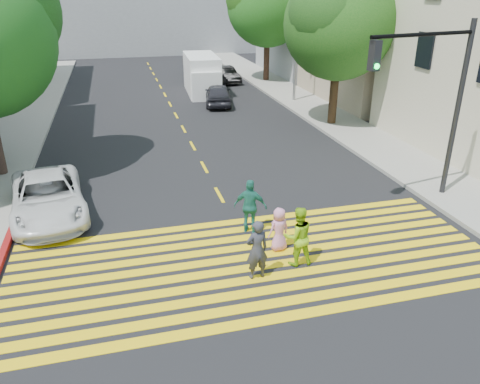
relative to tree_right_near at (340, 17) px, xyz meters
name	(u,v)px	position (x,y,z in m)	size (l,w,h in m)	color
ground	(270,288)	(-8.11, -13.74, -5.63)	(120.00, 120.00, 0.00)	black
sidewalk_left	(33,107)	(-16.61, 8.26, -5.56)	(3.00, 40.00, 0.15)	gray
sidewalk_right	(329,117)	(0.39, 1.26, -5.56)	(3.00, 60.00, 0.15)	gray
curb_red	(18,214)	(-15.01, -7.74, -5.55)	(0.20, 8.00, 0.16)	maroon
crosswalk	(256,261)	(-8.11, -12.46, -5.63)	(13.40, 5.30, 0.01)	yellow
lane_line	(167,99)	(-8.11, 8.76, -5.63)	(0.12, 34.40, 0.01)	yellow
building_right_tan	(401,21)	(6.89, 5.26, -0.63)	(10.00, 10.00, 10.00)	tan
building_right_grey	(329,12)	(6.89, 16.26, -0.63)	(10.00, 10.00, 10.00)	gray
tree_right_near	(340,17)	(0.00, 0.00, 0.00)	(7.37, 7.31, 8.32)	black
tree_right_far	(269,0)	(0.47, 13.29, 0.44)	(7.23, 6.72, 8.99)	black
pedestrian_man	(257,250)	(-8.31, -13.19, -4.79)	(0.61, 0.40, 1.68)	#33343D
pedestrian_woman	(298,236)	(-7.04, -12.83, -4.78)	(0.83, 0.65, 1.71)	#8CC516
pedestrian_child	(279,229)	(-7.28, -11.97, -4.97)	(0.65, 0.42, 1.32)	pink
pedestrian_extra	(250,206)	(-7.78, -10.71, -4.76)	(1.02, 0.42, 1.74)	#217365
white_sedan	(48,197)	(-13.97, -7.93, -4.95)	(2.26, 4.90, 1.36)	silver
dark_car_near	(218,94)	(-5.10, 6.25, -4.95)	(1.62, 4.02, 1.37)	#222128
silver_car	(197,68)	(-4.54, 17.26, -5.01)	(1.74, 4.27, 1.24)	gray
dark_car_parked	(226,75)	(-2.87, 13.64, -5.01)	(1.31, 3.76, 1.24)	black
white_van	(202,76)	(-5.43, 9.98, -4.38)	(2.42, 5.70, 2.64)	white
traffic_signal	(437,90)	(-1.32, -10.09, -1.65)	(4.15, 1.09, 6.15)	#232325
street_lamp	(295,13)	(-0.25, 5.75, -0.11)	(2.15, 0.76, 9.63)	gray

